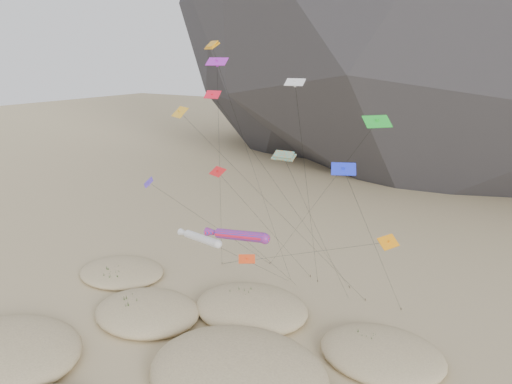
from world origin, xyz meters
TOP-DOWN VIEW (x-y plane):
  - ground at (0.00, 0.00)m, footprint 500.00×500.00m
  - dunes at (-0.79, 2.59)m, footprint 48.57×35.05m
  - dune_grass at (0.34, 3.42)m, footprint 40.46×27.90m
  - kite_stakes at (1.77, 24.49)m, footprint 25.59×7.83m
  - rainbow_tube_kite at (2.47, 6.65)m, footprint 7.12×17.13m
  - white_tube_kite at (-3.87, 8.90)m, footprint 7.08×16.22m
  - orange_parafoil at (-6.58, 15.54)m, footprint 6.81×10.02m
  - multi_parafoil at (3.57, 13.42)m, footprint 5.00×10.72m
  - delta_kites at (2.01, 11.92)m, footprint 27.91×20.21m

SIDE VIEW (x-z plane):
  - ground at x=0.00m, z-range 0.00..0.00m
  - kite_stakes at x=1.77m, z-range 0.00..0.30m
  - dunes at x=-0.79m, z-range -1.32..2.72m
  - dune_grass at x=0.34m, z-range 0.08..1.65m
  - white_tube_kite at x=-3.87m, z-range 4.78..15.80m
  - rainbow_tube_kite at x=2.47m, z-range 5.89..19.28m
  - multi_parafoil at x=3.57m, z-range 9.13..28.72m
  - delta_kites at x=2.01m, z-range 5.14..33.70m
  - orange_parafoil at x=-6.58m, z-range 14.26..44.57m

